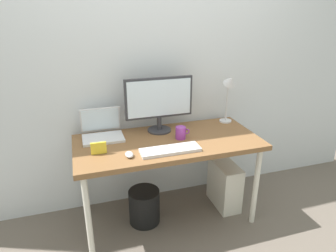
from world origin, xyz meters
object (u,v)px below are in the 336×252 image
(desk_lamp, at_px, (230,88))
(coffee_mug, at_px, (181,132))
(laptop, at_px, (102,130))
(computer_tower, at_px, (224,185))
(mouse, at_px, (129,154))
(desk, at_px, (168,147))
(wastebasket, at_px, (144,206))
(keyboard, at_px, (170,150))
(photo_frame, at_px, (99,148))
(monitor, at_px, (159,101))

(desk_lamp, bearing_deg, coffee_mug, -158.99)
(laptop, relative_size, computer_tower, 0.76)
(mouse, height_order, computer_tower, mouse)
(desk, xyz_separation_m, computer_tower, (0.55, 0.02, -0.47))
(coffee_mug, xyz_separation_m, computer_tower, (0.44, 0.02, -0.58))
(desk_lamp, xyz_separation_m, wastebasket, (-0.84, -0.20, -0.91))
(keyboard, xyz_separation_m, computer_tower, (0.59, 0.22, -0.54))
(laptop, height_order, mouse, laptop)
(desk, relative_size, coffee_mug, 12.43)
(coffee_mug, relative_size, photo_frame, 1.06)
(monitor, height_order, photo_frame, monitor)
(coffee_mug, bearing_deg, keyboard, -126.85)
(monitor, height_order, laptop, monitor)
(wastebasket, bearing_deg, mouse, -125.04)
(desk, distance_m, coffee_mug, 0.16)
(desk_lamp, distance_m, mouse, 1.09)
(desk, distance_m, computer_tower, 0.72)
(mouse, height_order, wastebasket, mouse)
(coffee_mug, bearing_deg, desk_lamp, 21.01)
(keyboard, bearing_deg, wastebasket, 128.78)
(keyboard, bearing_deg, photo_frame, 167.31)
(monitor, bearing_deg, computer_tower, -18.20)
(desk, relative_size, keyboard, 3.31)
(coffee_mug, bearing_deg, desk, -177.34)
(coffee_mug, distance_m, photo_frame, 0.66)
(monitor, bearing_deg, desk, -86.54)
(laptop, bearing_deg, monitor, -1.91)
(desk_lamp, relative_size, mouse, 5.07)
(laptop, bearing_deg, desk_lamp, -0.78)
(monitor, distance_m, keyboard, 0.47)
(laptop, relative_size, desk_lamp, 0.70)
(photo_frame, bearing_deg, desk_lamp, 13.88)
(desk, relative_size, mouse, 16.17)
(desk_lamp, relative_size, photo_frame, 4.14)
(photo_frame, relative_size, computer_tower, 0.26)
(laptop, relative_size, coffee_mug, 2.73)
(desk, relative_size, desk_lamp, 3.19)
(laptop, xyz_separation_m, computer_tower, (1.04, -0.20, -0.59))
(coffee_mug, height_order, photo_frame, coffee_mug)
(computer_tower, bearing_deg, photo_frame, -174.54)
(laptop, bearing_deg, photo_frame, -100.28)
(desk_lamp, xyz_separation_m, keyboard, (-0.67, -0.40, -0.31))
(monitor, bearing_deg, keyboard, -94.54)
(desk, distance_m, photo_frame, 0.56)
(desk, bearing_deg, laptop, 155.71)
(desk, relative_size, wastebasket, 4.85)
(desk, xyz_separation_m, monitor, (-0.01, 0.20, 0.33))
(coffee_mug, bearing_deg, wastebasket, 179.61)
(computer_tower, xyz_separation_m, wastebasket, (-0.76, -0.01, -0.06))
(keyboard, xyz_separation_m, coffee_mug, (0.15, 0.20, 0.04))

